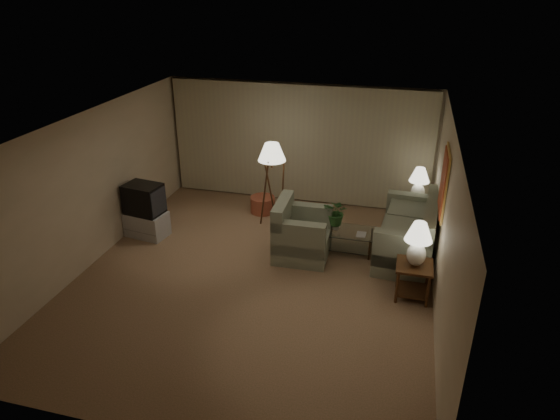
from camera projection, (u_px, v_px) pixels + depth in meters
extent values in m
plane|color=#A7785C|center=(255.00, 276.00, 8.73)|extent=(7.00, 7.00, 0.00)
cube|color=beige|center=(300.00, 143.00, 11.22)|extent=(6.00, 0.04, 2.70)
cube|color=beige|center=(92.00, 188.00, 8.83)|extent=(0.04, 7.00, 2.70)
cube|color=beige|center=(445.00, 227.00, 7.47)|extent=(0.04, 7.00, 2.70)
cube|color=white|center=(251.00, 125.00, 7.58)|extent=(6.00, 7.00, 0.04)
cube|color=#BDB392|center=(299.00, 144.00, 11.15)|extent=(5.85, 0.12, 2.65)
cube|color=gold|center=(445.00, 183.00, 8.01)|extent=(0.03, 0.90, 1.10)
cube|color=maroon|center=(443.00, 182.00, 8.01)|extent=(0.02, 0.80, 1.00)
cube|color=gray|center=(405.00, 244.00, 9.29)|extent=(2.10, 1.27, 0.46)
cube|color=gray|center=(302.00, 245.00, 9.28)|extent=(1.07, 1.02, 0.45)
cube|color=#39200F|center=(415.00, 266.00, 7.93)|extent=(0.57, 0.57, 0.04)
cube|color=#39200F|center=(411.00, 290.00, 8.12)|extent=(0.49, 0.49, 0.02)
cylinder|color=#39200F|center=(397.00, 288.00, 7.90)|extent=(0.05, 0.05, 0.56)
cylinder|color=#39200F|center=(398.00, 272.00, 8.31)|extent=(0.05, 0.05, 0.56)
cylinder|color=#39200F|center=(428.00, 292.00, 7.79)|extent=(0.05, 0.05, 0.56)
cylinder|color=#39200F|center=(428.00, 276.00, 8.21)|extent=(0.05, 0.05, 0.56)
cube|color=#39200F|center=(416.00, 201.00, 10.20)|extent=(0.48, 0.41, 0.04)
cube|color=#39200F|center=(414.00, 221.00, 10.40)|extent=(0.41, 0.34, 0.02)
cylinder|color=#39200F|center=(405.00, 216.00, 10.24)|extent=(0.05, 0.05, 0.56)
cylinder|color=#39200F|center=(406.00, 210.00, 10.51)|extent=(0.05, 0.05, 0.56)
cylinder|color=#39200F|center=(424.00, 219.00, 10.15)|extent=(0.05, 0.05, 0.56)
cylinder|color=#39200F|center=(424.00, 212.00, 10.42)|extent=(0.05, 0.05, 0.56)
ellipsoid|color=white|center=(416.00, 254.00, 7.84)|extent=(0.30, 0.30, 0.38)
cylinder|color=white|center=(418.00, 241.00, 7.74)|extent=(0.03, 0.03, 0.09)
cone|color=beige|center=(419.00, 232.00, 7.66)|extent=(0.43, 0.43, 0.30)
ellipsoid|color=white|center=(418.00, 192.00, 10.12)|extent=(0.29, 0.29, 0.36)
cylinder|color=white|center=(419.00, 182.00, 10.03)|extent=(0.03, 0.03, 0.08)
cone|color=beige|center=(420.00, 175.00, 9.96)|extent=(0.41, 0.41, 0.29)
cube|color=silver|center=(344.00, 231.00, 9.39)|extent=(1.17, 0.64, 0.02)
cube|color=silver|center=(343.00, 245.00, 9.52)|extent=(1.09, 0.55, 0.01)
cylinder|color=#412C1A|center=(314.00, 243.00, 9.38)|extent=(0.04, 0.04, 0.40)
cylinder|color=#412C1A|center=(319.00, 231.00, 9.81)|extent=(0.04, 0.04, 0.40)
cylinder|color=#412C1A|center=(369.00, 250.00, 9.14)|extent=(0.04, 0.04, 0.40)
cylinder|color=#412C1A|center=(372.00, 238.00, 9.58)|extent=(0.04, 0.04, 0.40)
cube|color=#AEAEB1|center=(147.00, 224.00, 10.00)|extent=(0.95, 0.74, 0.50)
cube|color=black|center=(144.00, 199.00, 9.77)|extent=(0.85, 0.71, 0.60)
cylinder|color=#39200F|center=(272.00, 162.00, 10.05)|extent=(0.04, 0.04, 0.25)
cone|color=beige|center=(272.00, 152.00, 9.97)|extent=(0.57, 0.57, 0.35)
cylinder|color=#AC523A|center=(263.00, 204.00, 11.03)|extent=(0.69, 0.69, 0.36)
imported|color=white|center=(336.00, 226.00, 9.39)|extent=(0.16, 0.16, 0.16)
imported|color=#32672E|center=(337.00, 209.00, 9.24)|extent=(0.57, 0.53, 0.52)
imported|color=olive|center=(357.00, 234.00, 9.24)|extent=(0.18, 0.24, 0.02)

